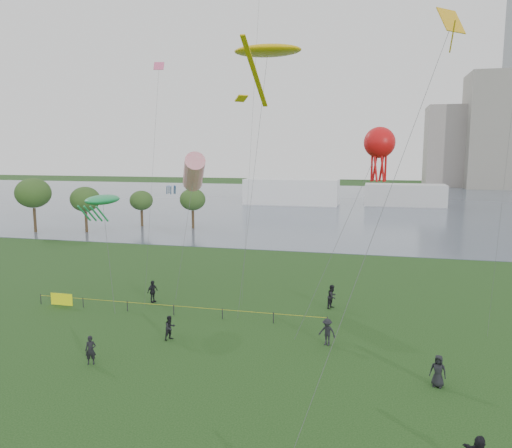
# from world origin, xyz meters

# --- Properties ---
(ground_plane) EXTENTS (400.00, 400.00, 0.00)m
(ground_plane) POSITION_xyz_m (0.00, 0.00, 0.00)
(ground_plane) COLOR black
(lake) EXTENTS (400.00, 120.00, 0.08)m
(lake) POSITION_xyz_m (0.00, 100.00, 0.02)
(lake) COLOR slate
(lake) RESTS_ON ground_plane
(building_mid) EXTENTS (20.00, 20.00, 38.00)m
(building_mid) POSITION_xyz_m (46.00, 162.00, 19.00)
(building_mid) COLOR gray
(building_mid) RESTS_ON ground_plane
(building_low) EXTENTS (16.00, 18.00, 28.00)m
(building_low) POSITION_xyz_m (32.00, 168.00, 14.00)
(building_low) COLOR gray
(building_low) RESTS_ON ground_plane
(pavilion_left) EXTENTS (22.00, 8.00, 6.00)m
(pavilion_left) POSITION_xyz_m (-12.00, 95.00, 3.00)
(pavilion_left) COLOR white
(pavilion_left) RESTS_ON ground_plane
(pavilion_right) EXTENTS (18.00, 7.00, 5.00)m
(pavilion_right) POSITION_xyz_m (14.00, 98.00, 2.50)
(pavilion_right) COLOR silver
(pavilion_right) RESTS_ON ground_plane
(trees) EXTENTS (27.59, 14.23, 8.51)m
(trees) POSITION_xyz_m (-35.94, 49.00, 5.41)
(trees) COLOR #392A19
(trees) RESTS_ON ground_plane
(fence) EXTENTS (24.07, 0.07, 1.05)m
(fence) POSITION_xyz_m (-13.61, 13.42, 0.55)
(fence) COLOR black
(fence) RESTS_ON ground_plane
(spectator_a) EXTENTS (0.96, 1.03, 1.68)m
(spectator_a) POSITION_xyz_m (-5.70, 8.58, 0.84)
(spectator_a) COLOR black
(spectator_a) RESTS_ON ground_plane
(spectator_b) EXTENTS (1.32, 0.99, 1.82)m
(spectator_b) POSITION_xyz_m (4.82, 10.15, 0.91)
(spectator_b) COLOR black
(spectator_b) RESTS_ON ground_plane
(spectator_c) EXTENTS (0.83, 1.21, 1.90)m
(spectator_c) POSITION_xyz_m (-10.53, 16.08, 0.95)
(spectator_c) COLOR black
(spectator_c) RESTS_ON ground_plane
(spectator_d) EXTENTS (1.01, 0.80, 1.79)m
(spectator_d) POSITION_xyz_m (11.30, 5.69, 0.90)
(spectator_d) COLOR black
(spectator_d) RESTS_ON ground_plane
(spectator_f) EXTENTS (0.75, 0.62, 1.76)m
(spectator_f) POSITION_xyz_m (-8.78, 3.78, 0.88)
(spectator_f) COLOR black
(spectator_f) RESTS_ON ground_plane
(spectator_g) EXTENTS (1.07, 1.17, 1.95)m
(spectator_g) POSITION_xyz_m (4.44, 18.11, 0.98)
(spectator_g) COLOR black
(spectator_g) RESTS_ON ground_plane
(kite_stingray) EXTENTS (5.49, 10.19, 21.16)m
(kite_stingray) POSITION_xyz_m (-1.22, 18.83, 20.66)
(kite_stingray) COLOR #3F3F42
(kite_windsock) EXTENTS (4.30, 7.99, 12.73)m
(kite_windsock) POSITION_xyz_m (-9.08, 22.55, 10.77)
(kite_windsock) COLOR #3F3F42
(kite_creature) EXTENTS (4.04, 5.83, 9.06)m
(kite_creature) POSITION_xyz_m (-15.03, 16.33, 8.61)
(kite_creature) COLOR #3F3F42
(kite_octopus) EXTENTS (6.38, 7.52, 14.56)m
(kite_octopus) POSITION_xyz_m (7.76, 16.99, 13.33)
(kite_octopus) COLOR #3F3F42
(kite_delta) EXTENTS (7.50, 10.95, 20.34)m
(kite_delta) POSITION_xyz_m (10.91, 7.22, 18.66)
(kite_delta) COLOR #3F3F42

